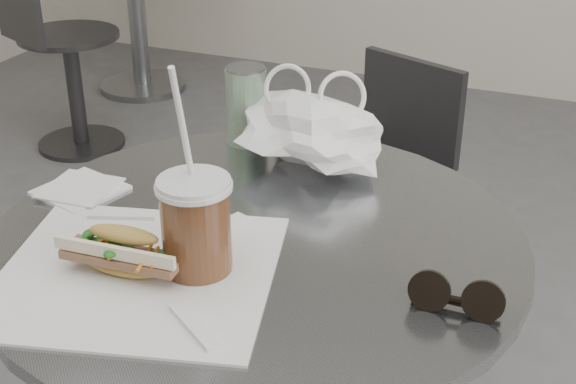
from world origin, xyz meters
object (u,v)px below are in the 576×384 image
at_px(bg_chair, 63,70).
at_px(sunglasses, 456,298).
at_px(chair_far, 372,218).
at_px(iced_coffee, 196,224).
at_px(banh_mi, 123,252).
at_px(drink_can, 246,105).

bearing_deg(bg_chair, sunglasses, -17.35).
distance_m(chair_far, iced_coffee, 1.08).
bearing_deg(bg_chair, banh_mi, -26.20).
bearing_deg(sunglasses, iced_coffee, -176.17).
height_order(bg_chair, iced_coffee, iced_coffee).
bearing_deg(chair_far, sunglasses, 134.06).
xyz_separation_m(iced_coffee, sunglasses, (0.33, 0.03, -0.05)).
height_order(chair_far, sunglasses, sunglasses).
bearing_deg(banh_mi, bg_chair, 126.45).
relative_size(sunglasses, drink_can, 0.85).
distance_m(chair_far, drink_can, 0.75).
bearing_deg(drink_can, bg_chair, 138.14).
bearing_deg(chair_far, bg_chair, -2.01).
bearing_deg(iced_coffee, chair_far, 92.20).
xyz_separation_m(chair_far, iced_coffee, (0.04, -0.96, 0.49)).
height_order(banh_mi, sunglasses, banh_mi).
bearing_deg(iced_coffee, banh_mi, -149.94).
height_order(iced_coffee, drink_can, iced_coffee).
xyz_separation_m(banh_mi, iced_coffee, (0.08, 0.05, 0.03)).
distance_m(banh_mi, sunglasses, 0.42).
xyz_separation_m(chair_far, bg_chair, (-1.42, 0.65, 0.01)).
bearing_deg(sunglasses, banh_mi, -170.91).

